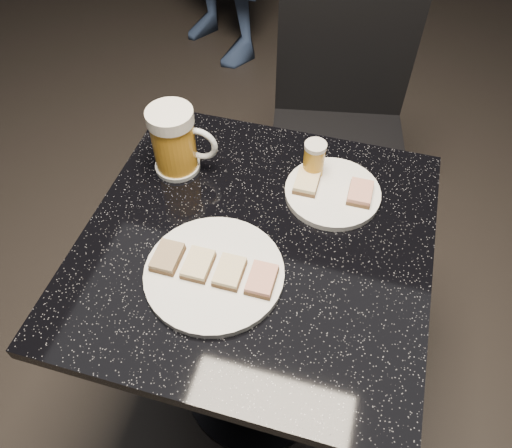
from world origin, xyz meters
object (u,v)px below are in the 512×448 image
object	(u,v)px
beer_mug	(175,141)
plate_large	(214,273)
plate_small	(332,193)
table	(256,301)
chair	(339,125)
beer_tumbler	(314,161)

from	to	relation	value
beer_mug	plate_large	bearing A→B (deg)	-56.23
plate_large	plate_small	distance (m)	0.32
plate_large	table	xyz separation A→B (m)	(0.05, 0.10, -0.25)
table	beer_mug	world-z (taller)	beer_mug
table	chair	world-z (taller)	chair
plate_small	beer_mug	bearing A→B (deg)	-178.33
beer_mug	chair	xyz separation A→B (m)	(0.31, 0.55, -0.33)
plate_small	table	bearing A→B (deg)	-127.68
plate_small	table	size ratio (longest dim) A/B	0.28
table	beer_tumbler	xyz separation A→B (m)	(0.07, 0.21, 0.29)
table	beer_tumbler	bearing A→B (deg)	70.44
plate_small	beer_tumbler	bearing A→B (deg)	142.42
plate_large	chair	size ratio (longest dim) A/B	0.30
plate_small	chair	world-z (taller)	chair
plate_small	beer_mug	xyz separation A→B (m)	(-0.35, -0.01, 0.07)
beer_mug	beer_tumbler	bearing A→B (deg)	9.79
table	beer_tumbler	distance (m)	0.36
plate_large	beer_mug	size ratio (longest dim) A/B	1.70
plate_large	plate_small	world-z (taller)	same
plate_large	beer_mug	xyz separation A→B (m)	(-0.17, 0.26, 0.07)
plate_small	chair	xyz separation A→B (m)	(-0.05, 0.54, -0.26)
beer_mug	plate_small	bearing A→B (deg)	1.67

